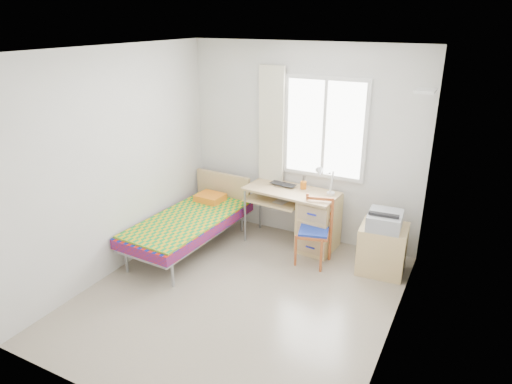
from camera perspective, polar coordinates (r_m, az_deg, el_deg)
floor at (r=5.16m, az=-2.14°, el=-12.85°), size 3.50×3.50×0.00m
ceiling at (r=4.28m, az=-2.64°, el=17.35°), size 3.50×3.50×0.00m
wall_back at (r=6.07m, az=5.83°, el=5.94°), size 3.20×0.00×3.20m
wall_left at (r=5.49m, az=-17.10°, el=3.45°), size 0.00×3.50×3.50m
wall_right at (r=4.07m, az=17.69°, el=-2.81°), size 0.00×3.50×3.50m
window at (r=5.89m, az=8.57°, el=7.85°), size 1.10×0.04×1.30m
curtain at (r=6.13m, az=1.95°, el=7.64°), size 0.35×0.05×1.70m
floating_shelf at (r=5.20m, az=20.43°, el=11.78°), size 0.20×0.32×0.03m
bed at (r=6.01m, az=-8.10°, el=-3.60°), size 0.96×1.88×0.80m
desk at (r=5.98m, az=7.22°, el=-3.39°), size 1.26×0.66×0.76m
chair at (r=5.64m, az=7.51°, el=-4.30°), size 0.45×0.45×0.85m
cabinet at (r=5.67m, az=15.48°, el=-6.86°), size 0.58×0.52×0.59m
printer at (r=5.48m, az=15.81°, el=-3.37°), size 0.41×0.46×0.19m
laptop at (r=6.06m, az=3.15°, el=0.79°), size 0.38×0.27×0.03m
pen_cup at (r=6.00m, az=5.95°, el=0.87°), size 0.09×0.09×0.10m
task_lamp at (r=5.70m, az=8.51°, el=1.75°), size 0.22×0.32×0.40m
book at (r=6.07m, az=2.57°, el=-1.04°), size 0.21×0.26×0.02m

